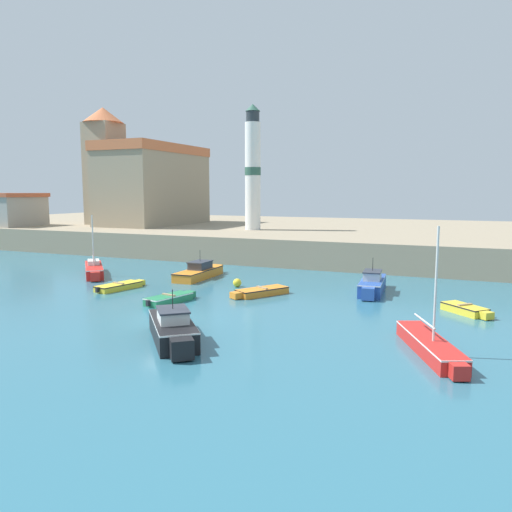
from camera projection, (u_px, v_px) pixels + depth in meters
ground_plane at (169, 318)px, 27.60m from camera, size 200.00×200.00×0.00m
quay_seawall at (341, 236)px, 63.31m from camera, size 120.00×40.00×2.60m
dinghy_yellow_0 at (466, 309)px, 28.56m from camera, size 2.89×2.82×0.55m
dinghy_yellow_1 at (120, 286)px, 35.73m from camera, size 1.92×4.15×0.51m
motorboat_orange_2 at (200, 272)px, 40.43m from camera, size 1.88×6.40×2.26m
dinghy_orange_3 at (261, 291)px, 33.64m from camera, size 3.06×4.13×0.56m
sailboat_red_4 at (430, 345)px, 21.47m from camera, size 3.45×6.21×5.55m
dinghy_green_6 at (170, 298)px, 31.43m from camera, size 1.91×3.94×0.56m
motorboat_blue_7 at (372, 284)px, 34.51m from camera, size 1.95×6.04×2.45m
sailboat_red_8 at (94, 269)px, 41.73m from camera, size 5.33×5.64×5.06m
motorboat_black_9 at (173, 329)px, 23.17m from camera, size 4.76×5.27×2.49m
mooring_buoy at (237, 283)px, 36.60m from camera, size 0.62×0.62×0.62m
church at (145, 181)px, 66.36m from camera, size 12.90×16.17×15.34m
lighthouse at (253, 169)px, 56.55m from camera, size 1.81×1.81×14.08m
harbor_shed_mid_row at (6, 209)px, 64.15m from camera, size 8.32×6.81×4.18m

